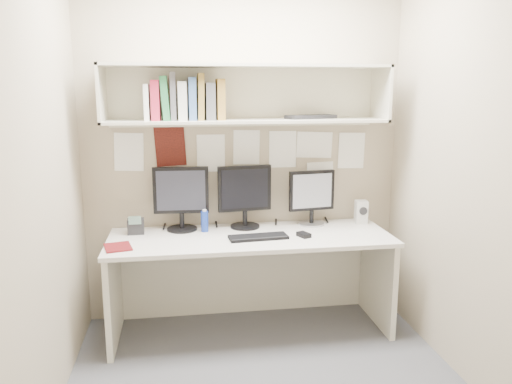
{
  "coord_description": "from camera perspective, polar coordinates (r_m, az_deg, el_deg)",
  "views": [
    {
      "loc": [
        -0.48,
        -2.74,
        1.74
      ],
      "look_at": [
        -0.01,
        0.35,
        1.1
      ],
      "focal_mm": 35.0,
      "sensor_mm": 36.0,
      "label": 1
    }
  ],
  "objects": [
    {
      "name": "keyboard",
      "position": [
        3.49,
        0.26,
        -5.18
      ],
      "size": [
        0.42,
        0.18,
        0.02
      ],
      "primitive_type": "cube",
      "rotation": [
        0.0,
        0.0,
        0.09
      ],
      "color": "black",
      "rests_on": "desk"
    },
    {
      "name": "desk_phone",
      "position": [
        3.7,
        -13.57,
        -3.81
      ],
      "size": [
        0.12,
        0.11,
        0.14
      ],
      "rotation": [
        0.0,
        0.0,
        0.05
      ],
      "color": "black",
      "rests_on": "desk"
    },
    {
      "name": "overhead_hutch",
      "position": [
        3.63,
        -1.15,
        11.17
      ],
      "size": [
        2.0,
        0.38,
        0.4
      ],
      "color": "beige",
      "rests_on": "wall_back"
    },
    {
      "name": "wall_front",
      "position": [
        1.86,
        6.52,
        -2.34
      ],
      "size": [
        2.4,
        0.02,
        2.6
      ],
      "primitive_type": "cube",
      "color": "tan",
      "rests_on": "ground"
    },
    {
      "name": "maroon_notebook",
      "position": [
        3.41,
        -15.5,
        -6.08
      ],
      "size": [
        0.21,
        0.23,
        0.01
      ],
      "primitive_type": "cube",
      "rotation": [
        0.0,
        0.0,
        0.23
      ],
      "color": "#5A0F12",
      "rests_on": "desk"
    },
    {
      "name": "monitor_left",
      "position": [
        3.69,
        -8.56,
        -0.44
      ],
      "size": [
        0.4,
        0.22,
        0.47
      ],
      "rotation": [
        0.0,
        0.0,
        -0.06
      ],
      "color": "black",
      "rests_on": "desk"
    },
    {
      "name": "blue_bottle",
      "position": [
        3.66,
        -5.89,
        -3.32
      ],
      "size": [
        0.05,
        0.05,
        0.17
      ],
      "color": "#163198",
      "rests_on": "desk"
    },
    {
      "name": "monitor_right",
      "position": [
        3.82,
        6.39,
        -0.34
      ],
      "size": [
        0.36,
        0.2,
        0.42
      ],
      "rotation": [
        0.0,
        0.0,
        0.14
      ],
      "color": "#A5A5AA",
      "rests_on": "desk"
    },
    {
      "name": "wall_left",
      "position": [
        2.87,
        -23.15,
        1.71
      ],
      "size": [
        0.02,
        2.0,
        2.6
      ],
      "primitive_type": "cube",
      "color": "tan",
      "rests_on": "ground"
    },
    {
      "name": "mouse",
      "position": [
        3.54,
        5.48,
        -4.89
      ],
      "size": [
        0.1,
        0.12,
        0.03
      ],
      "primitive_type": "cube",
      "rotation": [
        0.0,
        0.0,
        0.42
      ],
      "color": "black",
      "rests_on": "desk"
    },
    {
      "name": "wall_back",
      "position": [
        3.8,
        -1.4,
        4.84
      ],
      "size": [
        2.4,
        0.02,
        2.6
      ],
      "primitive_type": "cube",
      "color": "tan",
      "rests_on": "ground"
    },
    {
      "name": "monitor_center",
      "position": [
        3.72,
        -1.3,
        -0.23
      ],
      "size": [
        0.4,
        0.22,
        0.47
      ],
      "rotation": [
        0.0,
        0.0,
        0.11
      ],
      "color": "black",
      "rests_on": "desk"
    },
    {
      "name": "wall_right",
      "position": [
        3.25,
        22.59,
        2.8
      ],
      "size": [
        0.02,
        2.0,
        2.6
      ],
      "primitive_type": "cube",
      "color": "tan",
      "rests_on": "ground"
    },
    {
      "name": "floor",
      "position": [
        3.28,
        1.1,
        -20.53
      ],
      "size": [
        2.4,
        2.0,
        0.01
      ],
      "primitive_type": "cube",
      "color": "#47474C",
      "rests_on": "ground"
    },
    {
      "name": "pinned_papers",
      "position": [
        3.8,
        -1.39,
        4.08
      ],
      "size": [
        1.92,
        0.01,
        0.48
      ],
      "primitive_type": null,
      "color": "white",
      "rests_on": "wall_back"
    },
    {
      "name": "speaker",
      "position": [
        3.96,
        11.92,
        -2.23
      ],
      "size": [
        0.1,
        0.1,
        0.18
      ],
      "rotation": [
        0.0,
        0.0,
        -0.1
      ],
      "color": "#B8B8B3",
      "rests_on": "desk"
    },
    {
      "name": "hutch_tray",
      "position": [
        3.71,
        6.28,
        8.55
      ],
      "size": [
        0.4,
        0.26,
        0.03
      ],
      "primitive_type": "cube",
      "rotation": [
        0.0,
        0.0,
        0.34
      ],
      "color": "black",
      "rests_on": "overhead_hutch"
    },
    {
      "name": "desk",
      "position": [
        3.69,
        -0.62,
        -10.37
      ],
      "size": [
        2.0,
        0.7,
        0.73
      ],
      "color": "beige",
      "rests_on": "floor"
    },
    {
      "name": "book_stack",
      "position": [
        3.53,
        -8.09,
        10.42
      ],
      "size": [
        0.55,
        0.2,
        0.32
      ],
      "color": "white",
      "rests_on": "overhead_hutch"
    }
  ]
}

